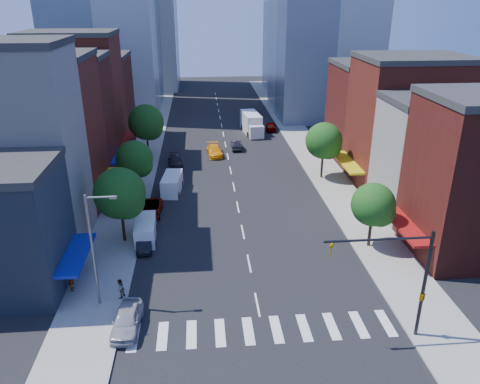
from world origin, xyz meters
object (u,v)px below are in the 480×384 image
object	(u,v)px
box_truck	(252,124)
parked_car_second	(144,241)
parked_car_rear	(175,161)
taxi	(215,151)
parked_car_front	(127,320)
cargo_van_near	(145,231)
traffic_car_oncoming	(236,145)
parked_car_third	(151,208)
cargo_van_far	(172,184)
traffic_car_far	(271,126)
pedestrian_near	(71,279)
pedestrian_far	(120,289)

from	to	relation	value
box_truck	parked_car_second	bearing A→B (deg)	-116.63
parked_car_rear	taxi	xyz separation A→B (m)	(5.59, 3.97, 0.09)
parked_car_front	cargo_van_near	world-z (taller)	cargo_van_near
parked_car_front	traffic_car_oncoming	world-z (taller)	parked_car_front
traffic_car_oncoming	parked_car_third	bearing A→B (deg)	63.12
cargo_van_far	taxi	bearing A→B (deg)	73.70
traffic_car_oncoming	traffic_car_far	bearing A→B (deg)	-125.11
parked_car_second	parked_car_third	distance (m)	7.31
traffic_car_oncoming	pedestrian_near	xyz separation A→B (m)	(-16.00, -36.46, 0.43)
cargo_van_near	pedestrian_near	world-z (taller)	pedestrian_near
pedestrian_near	parked_car_front	bearing A→B (deg)	-139.22
parked_car_front	pedestrian_far	distance (m)	3.76
traffic_car_far	taxi	bearing A→B (deg)	59.31
parked_car_front	parked_car_second	world-z (taller)	parked_car_front
parked_car_third	traffic_car_far	size ratio (longest dim) A/B	1.11
parked_car_second	box_truck	xyz separation A→B (m)	(14.40, 38.65, 0.91)
cargo_van_near	pedestrian_far	world-z (taller)	cargo_van_near
traffic_car_oncoming	cargo_van_near	bearing A→B (deg)	67.95
parked_car_rear	parked_car_second	bearing A→B (deg)	-102.21
taxi	traffic_car_oncoming	bearing A→B (deg)	35.30
cargo_van_far	box_truck	size ratio (longest dim) A/B	0.61
parked_car_rear	cargo_van_near	distance (m)	21.58
parked_car_third	taxi	size ratio (longest dim) A/B	0.95
parked_car_front	parked_car_rear	bearing A→B (deg)	89.82
parked_car_front	parked_car_rear	xyz separation A→B (m)	(2.00, 34.69, -0.13)
parked_car_third	traffic_car_far	distance (m)	37.39
parked_car_rear	pedestrian_near	bearing A→B (deg)	-110.52
parked_car_front	parked_car_third	bearing A→B (deg)	93.12
parked_car_front	pedestrian_far	xyz separation A→B (m)	(-1.00, 3.62, 0.17)
parked_car_rear	cargo_van_far	world-z (taller)	cargo_van_far
parked_car_third	cargo_van_near	size ratio (longest dim) A/B	1.00
cargo_van_far	pedestrian_near	size ratio (longest dim) A/B	2.69
parked_car_rear	traffic_car_far	size ratio (longest dim) A/B	1.03
parked_car_rear	cargo_van_far	distance (m)	9.78
taxi	pedestrian_near	bearing A→B (deg)	-114.98
parked_car_rear	pedestrian_far	xyz separation A→B (m)	(-3.00, -31.07, 0.30)
parked_car_rear	box_truck	size ratio (longest dim) A/B	0.52
cargo_van_near	taxi	world-z (taller)	cargo_van_near
parked_car_second	pedestrian_near	xyz separation A→B (m)	(-5.00, -6.65, 0.44)
traffic_car_far	box_truck	bearing A→B (deg)	29.34
cargo_van_far	traffic_car_oncoming	xyz separation A→B (m)	(9.01, 16.58, -0.37)
cargo_van_near	taxi	xyz separation A→B (m)	(7.58, 25.46, -0.26)
cargo_van_far	parked_car_third	bearing A→B (deg)	-102.66
cargo_van_far	traffic_car_oncoming	size ratio (longest dim) A/B	1.25
pedestrian_near	pedestrian_far	world-z (taller)	pedestrian_near
cargo_van_near	pedestrian_near	xyz separation A→B (m)	(-5.01, -8.16, 0.12)
cargo_van_near	cargo_van_far	xyz separation A→B (m)	(1.98, 11.72, 0.07)
taxi	traffic_car_oncoming	distance (m)	4.44
parked_car_third	pedestrian_near	bearing A→B (deg)	-107.90
parked_car_second	cargo_van_near	distance (m)	1.55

